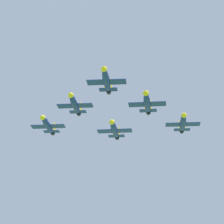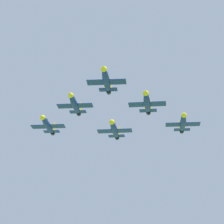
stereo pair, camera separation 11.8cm
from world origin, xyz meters
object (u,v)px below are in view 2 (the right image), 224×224
Objects in this scene: jet_lead at (106,80)px; jet_right_outer at (48,125)px; jet_right_wingman at (75,104)px; jet_slot_rear at (114,130)px; jet_left_wingman at (147,103)px; jet_left_outer at (183,123)px.

jet_right_outer is (-34.34, -3.03, -3.86)m from jet_lead.
jet_right_wingman is 17.35m from jet_right_outer.
jet_lead is 1.00× the size of jet_slot_rear.
jet_left_wingman is 17.69m from jet_slot_rear.
jet_lead is 34.78m from jet_left_outer.
jet_left_wingman is at bearing 138.65° from jet_lead.
jet_slot_rear is at bearing -138.55° from jet_left_wingman.
jet_right_wingman is (-17.17, -1.51, -1.87)m from jet_lead.
jet_left_wingman reaches higher than jet_slot_rear.
jet_left_wingman is at bearing -41.00° from jet_left_outer.
jet_right_outer is at bearing -110.33° from jet_left_wingman.
jet_left_wingman is 36.02m from jet_right_outer.
jet_right_outer is 1.00× the size of jet_slot_rear.
jet_left_wingman is 1.01× the size of jet_right_outer.
jet_right_outer is at bearing -140.62° from jet_lead.
jet_right_wingman is 0.98× the size of jet_right_outer.
jet_lead is 1.00× the size of jet_left_wingman.
jet_left_wingman is at bearing 41.39° from jet_slot_rear.
jet_right_outer is at bearing -88.97° from jet_slot_rear.
jet_left_outer is at bearing 111.33° from jet_right_wingman.
jet_right_outer reaches higher than jet_slot_rear.
jet_lead is 34.69m from jet_right_outer.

